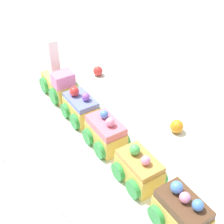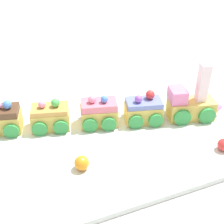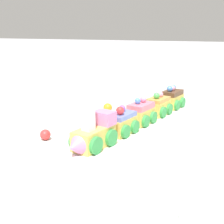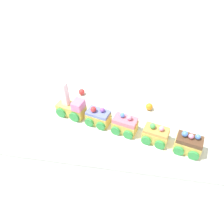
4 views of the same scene
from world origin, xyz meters
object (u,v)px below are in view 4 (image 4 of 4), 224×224
cake_car_caramel (156,135)px  gumball_orange (149,107)px  cake_train_locomotive (70,107)px  cake_car_blueberry (98,117)px  gumball_red (82,92)px  cake_car_strawberry (125,125)px  cake_car_chocolate (188,144)px

cake_car_caramel → gumball_orange: bearing=-66.6°
cake_train_locomotive → gumball_orange: cake_train_locomotive is taller
cake_train_locomotive → cake_car_caramel: cake_train_locomotive is taller
cake_car_blueberry → gumball_red: cake_car_blueberry is taller
cake_car_strawberry → cake_car_caramel: size_ratio=1.00×
cake_train_locomotive → cake_car_caramel: 0.31m
cake_train_locomotive → cake_car_strawberry: cake_train_locomotive is taller
cake_car_caramel → cake_car_chocolate: bearing=-179.9°
cake_car_blueberry → gumball_orange: cake_car_blueberry is taller
cake_car_blueberry → cake_car_strawberry: (-0.09, 0.02, 0.00)m
cake_train_locomotive → gumball_orange: bearing=-151.6°
cake_car_caramel → gumball_red: bearing=-19.5°
cake_car_strawberry → gumball_red: size_ratio=3.57×
cake_car_blueberry → cake_car_chocolate: bearing=-180.0°
cake_train_locomotive → cake_car_chocolate: 0.41m
cake_car_chocolate → gumball_red: cake_car_chocolate is taller
cake_car_caramel → gumball_orange: size_ratio=3.26×
cake_car_chocolate → gumball_orange: (0.12, -0.17, -0.01)m
cake_car_strawberry → cake_car_caramel: bearing=180.0°
cake_car_caramel → cake_car_chocolate: size_ratio=1.00×
cake_car_chocolate → gumball_orange: size_ratio=3.26×
cake_train_locomotive → cake_car_blueberry: cake_train_locomotive is taller
gumball_red → cake_car_blueberry: bearing=123.8°
cake_car_strawberry → cake_car_chocolate: same height
gumball_red → cake_car_chocolate: bearing=150.2°
cake_car_chocolate → gumball_orange: 0.21m
cake_car_blueberry → cake_car_caramel: bearing=-180.0°
cake_car_caramel → gumball_red: 0.36m
cake_car_chocolate → gumball_red: (0.39, -0.22, -0.02)m
cake_train_locomotive → gumball_red: bearing=-80.2°
cake_car_blueberry → gumball_red: 0.18m
cake_car_strawberry → cake_car_chocolate: 0.20m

